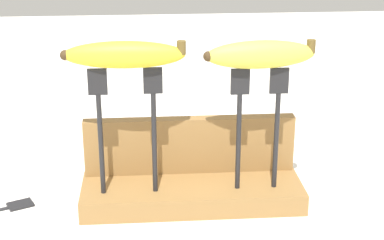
% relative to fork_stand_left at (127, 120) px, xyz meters
% --- Properties ---
extents(ground_plane, '(3.00, 3.00, 0.00)m').
position_rel_fork_stand_left_xyz_m(ground_plane, '(0.09, 0.02, -0.14)').
color(ground_plane, silver).
extents(wooden_board, '(0.32, 0.11, 0.03)m').
position_rel_fork_stand_left_xyz_m(wooden_board, '(0.09, 0.02, -0.13)').
color(wooden_board, olive).
rests_on(wooden_board, ground).
extents(board_backstop, '(0.32, 0.02, 0.09)m').
position_rel_fork_stand_left_xyz_m(board_backstop, '(0.09, 0.06, -0.07)').
color(board_backstop, olive).
rests_on(board_backstop, wooden_board).
extents(fork_stand_left, '(0.10, 0.01, 0.18)m').
position_rel_fork_stand_left_xyz_m(fork_stand_left, '(0.00, 0.00, 0.00)').
color(fork_stand_left, black).
rests_on(fork_stand_left, wooden_board).
extents(fork_stand_right, '(0.08, 0.01, 0.18)m').
position_rel_fork_stand_left_xyz_m(fork_stand_right, '(0.18, 0.00, -0.00)').
color(fork_stand_right, black).
rests_on(fork_stand_right, wooden_board).
extents(banana_raised_left, '(0.17, 0.04, 0.04)m').
position_rel_fork_stand_left_xyz_m(banana_raised_left, '(-0.00, 0.00, 0.09)').
color(banana_raised_left, yellow).
rests_on(banana_raised_left, fork_stand_left).
extents(banana_raised_right, '(0.16, 0.04, 0.04)m').
position_rel_fork_stand_left_xyz_m(banana_raised_right, '(0.18, -0.00, 0.09)').
color(banana_raised_right, '#DBD147').
rests_on(banana_raised_right, fork_stand_right).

